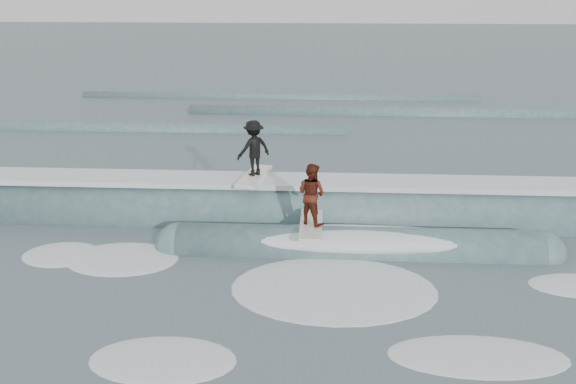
{
  "coord_description": "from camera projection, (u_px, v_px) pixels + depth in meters",
  "views": [
    {
      "loc": [
        0.95,
        -13.22,
        6.54
      ],
      "look_at": [
        0.0,
        2.74,
        1.1
      ],
      "focal_mm": 40.0,
      "sensor_mm": 36.0,
      "label": 1
    }
  ],
  "objects": [
    {
      "name": "whitewater",
      "position": [
        296.0,
        298.0,
        13.65
      ],
      "size": [
        14.18,
        5.91,
        0.1
      ],
      "color": "white",
      "rests_on": "ground"
    },
    {
      "name": "surfer_red",
      "position": [
        311.0,
        198.0,
        15.64
      ],
      "size": [
        0.94,
        2.0,
        1.63
      ],
      "color": "silver",
      "rests_on": "ground"
    },
    {
      "name": "breaking_wave",
      "position": [
        300.0,
        221.0,
        17.8
      ],
      "size": [
        23.97,
        3.86,
        2.16
      ],
      "color": "#3C5D65",
      "rests_on": "ground"
    },
    {
      "name": "far_swells",
      "position": [
        283.0,
        115.0,
        31.4
      ],
      "size": [
        36.25,
        8.65,
        0.8
      ],
      "color": "#3C5D65",
      "rests_on": "ground"
    },
    {
      "name": "surfer_black",
      "position": [
        254.0,
        151.0,
        17.63
      ],
      "size": [
        1.14,
        2.06,
        1.64
      ],
      "color": "white",
      "rests_on": "ground"
    },
    {
      "name": "ground",
      "position": [
        281.0,
        276.0,
        14.66
      ],
      "size": [
        160.0,
        160.0,
        0.0
      ],
      "primitive_type": "plane",
      "color": "#41575F",
      "rests_on": "ground"
    }
  ]
}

